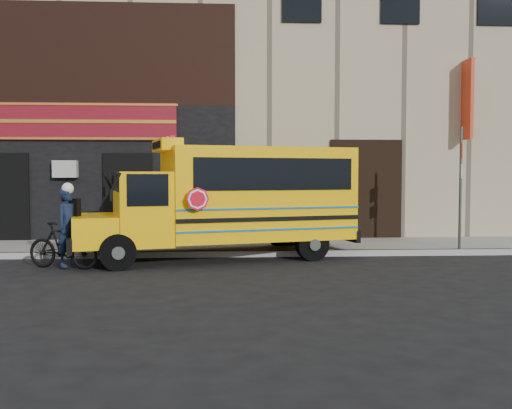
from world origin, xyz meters
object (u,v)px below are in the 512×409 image
object	(u,v)px
sign_pole	(461,185)
cyclist	(68,229)
bicycle	(63,246)
school_bus	(231,198)

from	to	relation	value
sign_pole	cyclist	xyz separation A→B (m)	(-9.58, -1.61, -0.95)
bicycle	cyclist	size ratio (longest dim) A/B	0.98
cyclist	bicycle	bearing A→B (deg)	134.23
school_bus	cyclist	bearing A→B (deg)	-160.44
school_bus	sign_pole	xyz separation A→B (m)	(5.94, 0.32, 0.31)
school_bus	bicycle	size ratio (longest dim) A/B	4.22
school_bus	cyclist	xyz separation A→B (m)	(-3.63, -1.29, -0.64)
cyclist	sign_pole	bearing A→B (deg)	-55.25
sign_pole	cyclist	world-z (taller)	sign_pole
school_bus	cyclist	distance (m)	3.91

